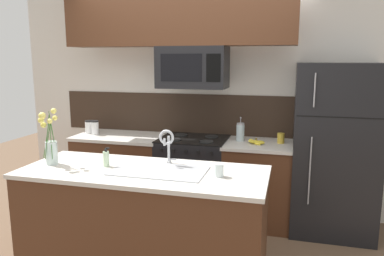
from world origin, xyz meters
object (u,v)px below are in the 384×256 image
object	(u,v)px
storage_jar_medium	(95,128)
coffee_tin	(281,138)
drinking_glass	(219,170)
french_press	(240,132)
storage_jar_tall	(90,127)
banana_bunch	(256,142)
sink_faucet	(167,142)
stove_range	(193,177)
flower_vase	(51,147)
microwave	(193,67)
refrigerator	(334,149)
dish_soap_bottle	(106,159)

from	to	relation	value
storage_jar_medium	coffee_tin	world-z (taller)	storage_jar_medium
coffee_tin	drinking_glass	bearing A→B (deg)	-108.08
french_press	storage_jar_medium	bearing A→B (deg)	-176.83
storage_jar_tall	coffee_tin	distance (m)	2.27
storage_jar_medium	banana_bunch	size ratio (longest dim) A/B	0.89
sink_faucet	banana_bunch	bearing A→B (deg)	55.66
stove_range	flower_vase	xyz separation A→B (m)	(-0.92, -1.30, 0.61)
stove_range	coffee_tin	world-z (taller)	coffee_tin
microwave	banana_bunch	bearing A→B (deg)	-3.15
microwave	banana_bunch	distance (m)	1.06
refrigerator	sink_faucet	xyz separation A→B (m)	(-1.46, -1.06, 0.22)
flower_vase	storage_jar_tall	bearing A→B (deg)	106.47
storage_jar_medium	coffee_tin	bearing A→B (deg)	2.26
microwave	drinking_glass	size ratio (longest dim) A/B	7.30
refrigerator	banana_bunch	size ratio (longest dim) A/B	9.28
refrigerator	stove_range	bearing A→B (deg)	-179.24
coffee_tin	flower_vase	size ratio (longest dim) A/B	0.23
storage_jar_tall	french_press	size ratio (longest dim) A/B	0.59
drinking_glass	banana_bunch	bearing A→B (deg)	81.63
sink_faucet	stove_range	bearing A→B (deg)	92.24
storage_jar_medium	microwave	bearing A→B (deg)	0.70
sink_faucet	drinking_glass	size ratio (longest dim) A/B	3.00
french_press	coffee_tin	world-z (taller)	french_press
storage_jar_medium	sink_faucet	xyz separation A→B (m)	(1.25, -1.00, 0.11)
flower_vase	dish_soap_bottle	bearing A→B (deg)	7.74
stove_range	refrigerator	xyz separation A→B (m)	(1.50, 0.02, 0.42)
microwave	french_press	world-z (taller)	microwave
stove_range	coffee_tin	size ratio (longest dim) A/B	8.45
microwave	sink_faucet	distance (m)	1.18
storage_jar_medium	coffee_tin	size ratio (longest dim) A/B	1.54
stove_range	storage_jar_tall	xyz separation A→B (m)	(-1.31, 0.02, 0.53)
french_press	dish_soap_bottle	distance (m)	1.61
storage_jar_tall	french_press	xyz separation A→B (m)	(1.83, 0.04, 0.02)
french_press	dish_soap_bottle	xyz separation A→B (m)	(-0.96, -1.29, -0.03)
refrigerator	flower_vase	size ratio (longest dim) A/B	3.62
microwave	flower_vase	distance (m)	1.70
coffee_tin	flower_vase	xyz separation A→B (m)	(-1.88, -1.35, 0.10)
french_press	coffee_tin	size ratio (longest dim) A/B	2.43
banana_bunch	stove_range	bearing A→B (deg)	175.17
microwave	storage_jar_tall	bearing A→B (deg)	178.33
stove_range	drinking_glass	xyz separation A→B (m)	(0.53, -1.26, 0.50)
microwave	coffee_tin	bearing A→B (deg)	4.23
storage_jar_tall	coffee_tin	world-z (taller)	storage_jar_tall
french_press	storage_jar_tall	bearing A→B (deg)	-178.66
microwave	coffee_tin	size ratio (longest dim) A/B	6.77
refrigerator	sink_faucet	world-z (taller)	refrigerator
drinking_glass	refrigerator	bearing A→B (deg)	52.87
coffee_tin	flower_vase	distance (m)	2.32
coffee_tin	refrigerator	bearing A→B (deg)	-3.18
microwave	dish_soap_bottle	size ratio (longest dim) A/B	4.51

